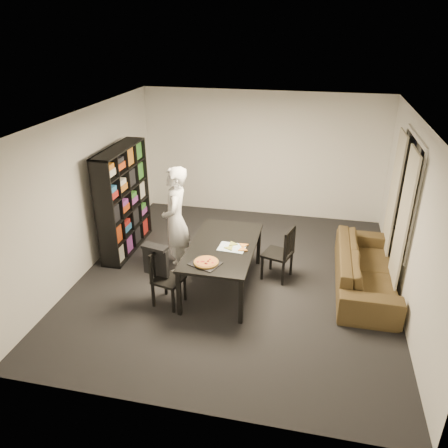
% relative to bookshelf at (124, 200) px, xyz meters
% --- Properties ---
extents(room, '(5.01, 5.51, 2.61)m').
position_rel_bookshelf_xyz_m(room, '(2.16, -0.60, 0.35)').
color(room, black).
rests_on(room, ground).
extents(window_pane, '(0.02, 1.40, 1.60)m').
position_rel_bookshelf_xyz_m(window_pane, '(4.64, -0.00, 0.55)').
color(window_pane, black).
rests_on(window_pane, room).
extents(window_frame, '(0.03, 1.52, 1.72)m').
position_rel_bookshelf_xyz_m(window_frame, '(4.64, -0.00, 0.55)').
color(window_frame, white).
rests_on(window_frame, room).
extents(curtain_left, '(0.03, 0.70, 2.25)m').
position_rel_bookshelf_xyz_m(curtain_left, '(4.56, -0.52, 0.20)').
color(curtain_left, beige).
rests_on(curtain_left, room).
extents(curtain_right, '(0.03, 0.70, 2.25)m').
position_rel_bookshelf_xyz_m(curtain_right, '(4.56, 0.52, 0.20)').
color(curtain_right, beige).
rests_on(curtain_right, room).
extents(bookshelf, '(0.35, 1.50, 1.90)m').
position_rel_bookshelf_xyz_m(bookshelf, '(0.00, 0.00, 0.00)').
color(bookshelf, black).
rests_on(bookshelf, room).
extents(dining_table, '(0.99, 1.78, 0.74)m').
position_rel_bookshelf_xyz_m(dining_table, '(1.99, -0.88, -0.28)').
color(dining_table, black).
rests_on(dining_table, room).
extents(chair_left, '(0.48, 0.48, 0.85)m').
position_rel_bookshelf_xyz_m(chair_left, '(1.24, -1.47, -0.46)').
color(chair_left, black).
rests_on(chair_left, room).
extents(chair_right, '(0.52, 0.52, 0.91)m').
position_rel_bookshelf_xyz_m(chair_right, '(2.87, -0.44, -0.43)').
color(chair_right, black).
rests_on(chair_right, room).
extents(draped_jacket, '(0.40, 0.25, 0.47)m').
position_rel_bookshelf_xyz_m(draped_jacket, '(1.12, -1.44, -0.24)').
color(draped_jacket, black).
rests_on(draped_jacket, chair_left).
extents(person, '(0.56, 0.73, 1.80)m').
position_rel_bookshelf_xyz_m(person, '(1.13, -0.51, -0.05)').
color(person, silver).
rests_on(person, room).
extents(baking_tray, '(0.49, 0.44, 0.01)m').
position_rel_bookshelf_xyz_m(baking_tray, '(1.87, -1.48, -0.20)').
color(baking_tray, black).
rests_on(baking_tray, dining_table).
extents(pepperoni_pizza, '(0.35, 0.35, 0.03)m').
position_rel_bookshelf_xyz_m(pepperoni_pizza, '(1.89, -1.47, -0.18)').
color(pepperoni_pizza, olive).
rests_on(pepperoni_pizza, dining_table).
extents(kitchen_towel, '(0.42, 0.33, 0.01)m').
position_rel_bookshelf_xyz_m(kitchen_towel, '(2.15, -0.93, -0.21)').
color(kitchen_towel, white).
rests_on(kitchen_towel, dining_table).
extents(pizza_slices, '(0.45, 0.41, 0.01)m').
position_rel_bookshelf_xyz_m(pizza_slices, '(2.22, -0.91, -0.19)').
color(pizza_slices, gold).
rests_on(pizza_slices, dining_table).
extents(sofa, '(0.87, 2.23, 0.65)m').
position_rel_bookshelf_xyz_m(sofa, '(4.17, -0.40, -0.62)').
color(sofa, '#403019').
rests_on(sofa, room).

